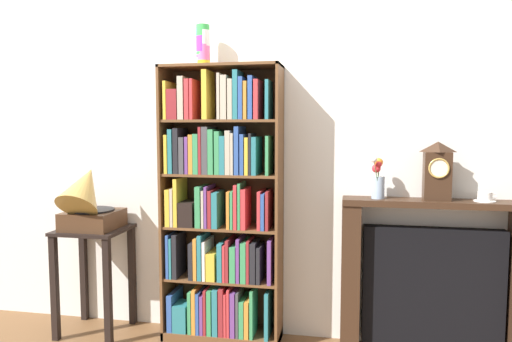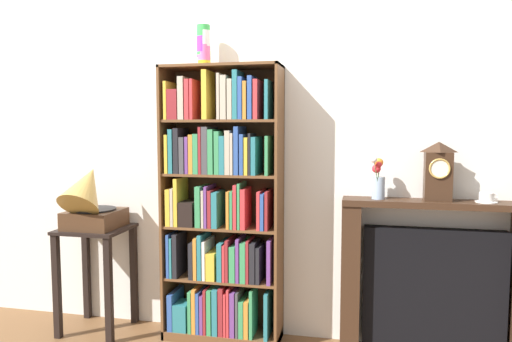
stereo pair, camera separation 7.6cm
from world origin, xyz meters
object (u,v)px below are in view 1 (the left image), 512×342
object	(u,v)px
side_table_left	(94,259)
mantel_clock	(437,171)
flower_vase	(378,180)
bookshelf	(219,213)
fireplace_mantel	(432,278)
cup_stack	(203,46)
teacup_with_saucer	(485,197)
gramophone	(88,200)

from	to	relation	value
side_table_left	mantel_clock	xyz separation A→B (m)	(2.30, 0.11, 0.66)
side_table_left	mantel_clock	world-z (taller)	mantel_clock
mantel_clock	flower_vase	size ratio (longest dim) A/B	1.33
bookshelf	fireplace_mantel	distance (m)	1.44
cup_stack	teacup_with_saucer	bearing A→B (deg)	0.43
fireplace_mantel	teacup_with_saucer	size ratio (longest dim) A/B	8.56
bookshelf	fireplace_mantel	bearing A→B (deg)	2.55
fireplace_mantel	flower_vase	world-z (taller)	flower_vase
gramophone	flower_vase	size ratio (longest dim) A/B	1.85
cup_stack	mantel_clock	size ratio (longest dim) A/B	0.74
cup_stack	gramophone	size ratio (longest dim) A/B	0.53
side_table_left	flower_vase	world-z (taller)	flower_vase
bookshelf	gramophone	bearing A→B (deg)	-172.14
side_table_left	teacup_with_saucer	distance (m)	2.63
bookshelf	side_table_left	size ratio (longest dim) A/B	2.49
flower_vase	side_table_left	bearing A→B (deg)	-177.11
gramophone	flower_vase	bearing A→B (deg)	4.68
bookshelf	side_table_left	bearing A→B (deg)	-175.96
fireplace_mantel	mantel_clock	world-z (taller)	mantel_clock
bookshelf	side_table_left	distance (m)	0.97
side_table_left	flower_vase	bearing A→B (deg)	2.89
bookshelf	fireplace_mantel	size ratio (longest dim) A/B	1.62
bookshelf	mantel_clock	bearing A→B (deg)	1.71
teacup_with_saucer	gramophone	bearing A→B (deg)	-176.26
bookshelf	flower_vase	world-z (taller)	bookshelf
side_table_left	fireplace_mantel	bearing A→B (deg)	3.14
side_table_left	teacup_with_saucer	world-z (taller)	teacup_with_saucer
mantel_clock	bookshelf	bearing A→B (deg)	-178.29
cup_stack	side_table_left	bearing A→B (deg)	-173.18
gramophone	fireplace_mantel	size ratio (longest dim) A/B	0.44
gramophone	fireplace_mantel	bearing A→B (deg)	4.65
bookshelf	flower_vase	xyz separation A→B (m)	(1.04, 0.03, 0.24)
fireplace_mantel	mantel_clock	size ratio (longest dim) A/B	3.13
bookshelf	side_table_left	world-z (taller)	bookshelf
fireplace_mantel	gramophone	bearing A→B (deg)	-175.35
bookshelf	gramophone	xyz separation A→B (m)	(-0.90, -0.12, 0.08)
cup_stack	side_table_left	xyz separation A→B (m)	(-0.79, -0.09, -1.47)
gramophone	side_table_left	bearing A→B (deg)	90.00
gramophone	mantel_clock	size ratio (longest dim) A/B	1.39
mantel_clock	teacup_with_saucer	bearing A→B (deg)	0.48
mantel_clock	gramophone	bearing A→B (deg)	-175.86
cup_stack	teacup_with_saucer	xyz separation A→B (m)	(1.79, 0.01, -0.97)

